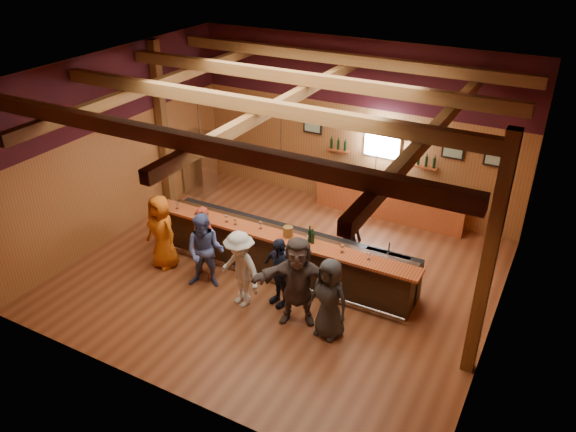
# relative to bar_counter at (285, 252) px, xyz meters

# --- Properties ---
(room) EXTENTS (9.04, 9.00, 4.52)m
(room) POSITION_rel_bar_counter_xyz_m (-0.02, -0.09, 2.69)
(room) COLOR brown
(room) RESTS_ON ground
(bar_counter) EXTENTS (6.30, 1.07, 1.11)m
(bar_counter) POSITION_rel_bar_counter_xyz_m (0.00, 0.00, 0.00)
(bar_counter) COLOR black
(bar_counter) RESTS_ON ground
(back_bar_cabinet) EXTENTS (4.00, 0.52, 0.95)m
(back_bar_cabinet) POSITION_rel_bar_counter_xyz_m (1.18, 3.57, -0.05)
(back_bar_cabinet) COLOR #963B1B
(back_bar_cabinet) RESTS_ON ground
(window) EXTENTS (0.95, 0.09, 0.95)m
(window) POSITION_rel_bar_counter_xyz_m (0.78, 3.80, 1.53)
(window) COLOR silver
(window) RESTS_ON room
(framed_pictures) EXTENTS (5.35, 0.05, 0.45)m
(framed_pictures) POSITION_rel_bar_counter_xyz_m (1.65, 3.79, 1.58)
(framed_pictures) COLOR black
(framed_pictures) RESTS_ON room
(wine_shelves) EXTENTS (3.00, 0.18, 0.30)m
(wine_shelves) POSITION_rel_bar_counter_xyz_m (0.78, 3.73, 1.10)
(wine_shelves) COLOR #963B1B
(wine_shelves) RESTS_ON room
(pendant_lights) EXTENTS (4.24, 0.24, 1.37)m
(pendant_lights) POSITION_rel_bar_counter_xyz_m (-0.02, -0.15, 2.19)
(pendant_lights) COLOR black
(pendant_lights) RESTS_ON room
(stainless_fridge) EXTENTS (0.70, 0.70, 1.80)m
(stainless_fridge) POSITION_rel_bar_counter_xyz_m (-4.12, 2.45, 0.38)
(stainless_fridge) COLOR silver
(stainless_fridge) RESTS_ON ground
(customer_orange) EXTENTS (0.94, 0.70, 1.76)m
(customer_orange) POSITION_rel_bar_counter_xyz_m (-2.57, -1.08, 0.36)
(customer_orange) COLOR #BE5711
(customer_orange) RESTS_ON ground
(customer_redvest) EXTENTS (0.64, 0.44, 1.68)m
(customer_redvest) POSITION_rel_bar_counter_xyz_m (-1.51, -0.97, 0.32)
(customer_redvest) COLOR maroon
(customer_redvest) RESTS_ON ground
(customer_denim) EXTENTS (1.02, 0.91, 1.73)m
(customer_denim) POSITION_rel_bar_counter_xyz_m (-1.24, -1.27, 0.34)
(customer_denim) COLOR #485691
(customer_denim) RESTS_ON ground
(customer_white) EXTENTS (1.24, 0.95, 1.70)m
(customer_white) POSITION_rel_bar_counter_xyz_m (-0.24, -1.48, 0.33)
(customer_white) COLOR beige
(customer_white) RESTS_ON ground
(customer_navy) EXTENTS (0.99, 0.71, 1.55)m
(customer_navy) POSITION_rel_bar_counter_xyz_m (0.45, -1.09, 0.26)
(customer_navy) COLOR black
(customer_navy) RESTS_ON ground
(customer_brown) EXTENTS (1.83, 1.16, 1.89)m
(customer_brown) POSITION_rel_bar_counter_xyz_m (1.03, -1.41, 0.42)
(customer_brown) COLOR #4D403D
(customer_brown) RESTS_ON ground
(customer_dark) EXTENTS (0.90, 0.67, 1.67)m
(customer_dark) POSITION_rel_bar_counter_xyz_m (1.75, -1.50, 0.31)
(customer_dark) COLOR #2A2A2D
(customer_dark) RESTS_ON ground
(bartender) EXTENTS (0.59, 0.43, 1.50)m
(bartender) POSITION_rel_bar_counter_xyz_m (1.19, 0.81, 0.23)
(bartender) COLOR black
(bartender) RESTS_ON ground
(ice_bucket) EXTENTS (0.21, 0.21, 0.23)m
(ice_bucket) POSITION_rel_bar_counter_xyz_m (0.20, -0.26, 0.70)
(ice_bucket) COLOR brown
(ice_bucket) RESTS_ON bar_counter
(bottle_a) EXTENTS (0.07, 0.07, 0.34)m
(bottle_a) POSITION_rel_bar_counter_xyz_m (0.79, -0.26, 0.72)
(bottle_a) COLOR black
(bottle_a) RESTS_ON bar_counter
(bottle_b) EXTENTS (0.08, 0.08, 0.38)m
(bottle_b) POSITION_rel_bar_counter_xyz_m (0.71, -0.24, 0.74)
(bottle_b) COLOR black
(bottle_b) RESTS_ON bar_counter
(glass_a) EXTENTS (0.08, 0.08, 0.18)m
(glass_a) POSITION_rel_bar_counter_xyz_m (-2.67, -0.36, 0.72)
(glass_a) COLOR silver
(glass_a) RESTS_ON bar_counter
(glass_b) EXTENTS (0.09, 0.09, 0.19)m
(glass_b) POSITION_rel_bar_counter_xyz_m (-1.89, -0.31, 0.73)
(glass_b) COLOR silver
(glass_b) RESTS_ON bar_counter
(glass_c) EXTENTS (0.08, 0.08, 0.18)m
(glass_c) POSITION_rel_bar_counter_xyz_m (-1.30, -0.35, 0.72)
(glass_c) COLOR silver
(glass_c) RESTS_ON bar_counter
(glass_d) EXTENTS (0.07, 0.07, 0.17)m
(glass_d) POSITION_rel_bar_counter_xyz_m (-1.07, -0.36, 0.71)
(glass_d) COLOR silver
(glass_d) RESTS_ON bar_counter
(glass_e) EXTENTS (0.08, 0.08, 0.19)m
(glass_e) POSITION_rel_bar_counter_xyz_m (-0.48, -0.26, 0.72)
(glass_e) COLOR silver
(glass_e) RESTS_ON bar_counter
(glass_f) EXTENTS (0.08, 0.08, 0.18)m
(glass_f) POSITION_rel_bar_counter_xyz_m (0.68, -0.29, 0.72)
(glass_f) COLOR silver
(glass_f) RESTS_ON bar_counter
(glass_g) EXTENTS (0.09, 0.09, 0.20)m
(glass_g) POSITION_rel_bar_counter_xyz_m (1.47, -0.30, 0.73)
(glass_g) COLOR silver
(glass_g) RESTS_ON bar_counter
(glass_h) EXTENTS (0.08, 0.08, 0.17)m
(glass_h) POSITION_rel_bar_counter_xyz_m (2.04, -0.30, 0.71)
(glass_h) COLOR silver
(glass_h) RESTS_ON bar_counter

